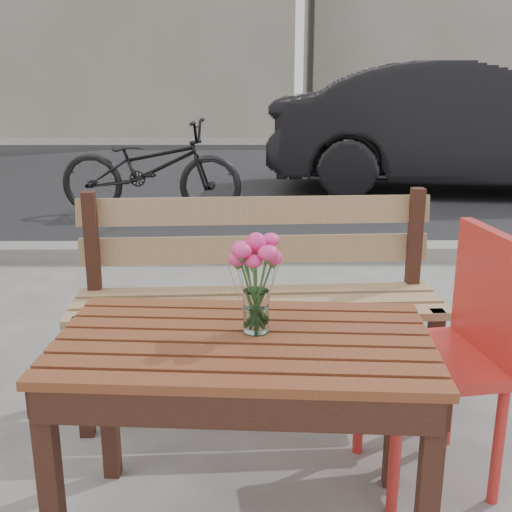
{
  "coord_description": "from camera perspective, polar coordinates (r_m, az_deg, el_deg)",
  "views": [
    {
      "loc": [
        0.06,
        -1.87,
        1.45
      ],
      "look_at": [
        0.07,
        -0.02,
        0.91
      ],
      "focal_mm": 45.0,
      "sensor_mm": 36.0,
      "label": 1
    }
  ],
  "objects": [
    {
      "name": "main_table",
      "position": [
        1.96,
        -1.12,
        -10.25
      ],
      "size": [
        1.15,
        0.72,
        0.68
      ],
      "rotation": [
        0.0,
        0.0,
        -0.06
      ],
      "color": "brown",
      "rests_on": "ground"
    },
    {
      "name": "bicycle",
      "position": [
        6.63,
        -9.37,
        7.72
      ],
      "size": [
        1.91,
        0.83,
        0.97
      ],
      "primitive_type": "imported",
      "rotation": [
        0.0,
        0.0,
        1.47
      ],
      "color": "black",
      "rests_on": "ground"
    },
    {
      "name": "main_bench",
      "position": [
        2.78,
        0.07,
        -1.73
      ],
      "size": [
        1.58,
        0.54,
        0.97
      ],
      "rotation": [
        0.0,
        0.0,
        0.05
      ],
      "color": "#96744E",
      "rests_on": "ground"
    },
    {
      "name": "red_chair",
      "position": [
        2.37,
        17.24,
        -7.2
      ],
      "size": [
        0.52,
        0.52,
        0.92
      ],
      "rotation": [
        0.0,
        0.0,
        -1.41
      ],
      "color": "red",
      "rests_on": "ground"
    },
    {
      "name": "parked_car",
      "position": [
        8.25,
        18.18,
        10.76
      ],
      "size": [
        4.84,
        2.2,
        1.54
      ],
      "primitive_type": "imported",
      "rotation": [
        0.0,
        0.0,
        1.45
      ],
      "color": "black",
      "rests_on": "ground"
    },
    {
      "name": "street",
      "position": [
        7.07,
        -0.91,
        4.7
      ],
      "size": [
        30.0,
        8.12,
        0.12
      ],
      "color": "black",
      "rests_on": "ground"
    },
    {
      "name": "ground",
      "position": [
        2.36,
        -1.94,
        -21.53
      ],
      "size": [
        80.0,
        80.0,
        0.0
      ],
      "primitive_type": "plane",
      "color": "#63625F",
      "rests_on": "ground"
    },
    {
      "name": "main_vase",
      "position": [
        1.89,
        0.01,
        -1.35
      ],
      "size": [
        0.17,
        0.17,
        0.31
      ],
      "color": "white",
      "rests_on": "main_table"
    }
  ]
}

